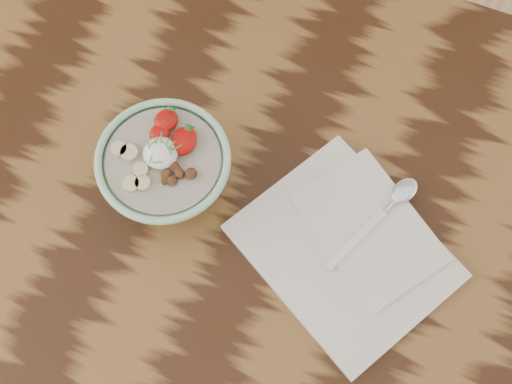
% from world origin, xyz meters
% --- Properties ---
extents(table, '(1.60, 0.90, 0.75)m').
position_xyz_m(table, '(0.00, 0.00, 0.66)').
color(table, black).
rests_on(table, ground).
extents(breakfast_bowl, '(0.18, 0.18, 0.12)m').
position_xyz_m(breakfast_bowl, '(-0.14, -0.03, 0.81)').
color(breakfast_bowl, '#9FD6AB').
rests_on(breakfast_bowl, table).
extents(napkin, '(0.35, 0.33, 0.02)m').
position_xyz_m(napkin, '(0.13, -0.02, 0.76)').
color(napkin, silver).
rests_on(napkin, table).
extents(spoon, '(0.09, 0.18, 0.01)m').
position_xyz_m(spoon, '(0.17, 0.06, 0.77)').
color(spoon, silver).
rests_on(spoon, napkin).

